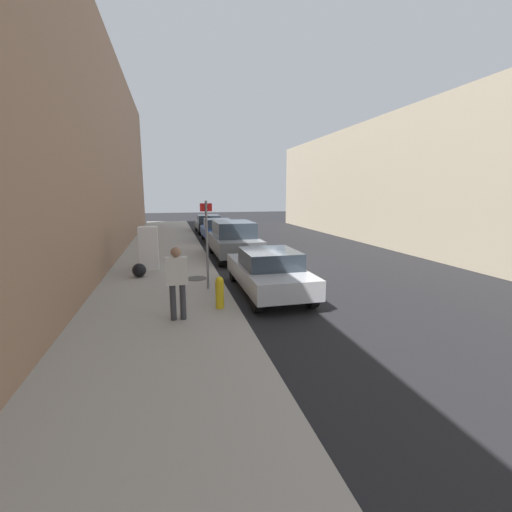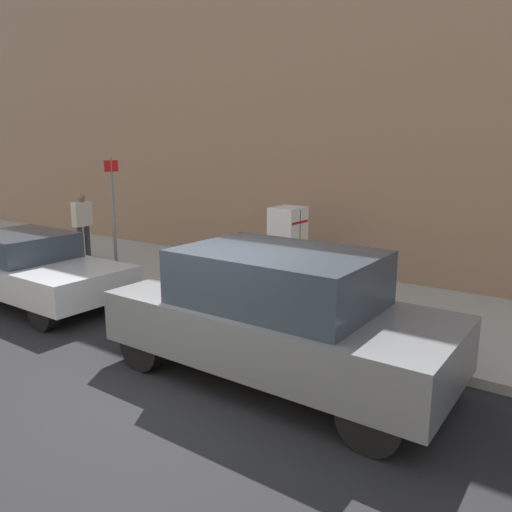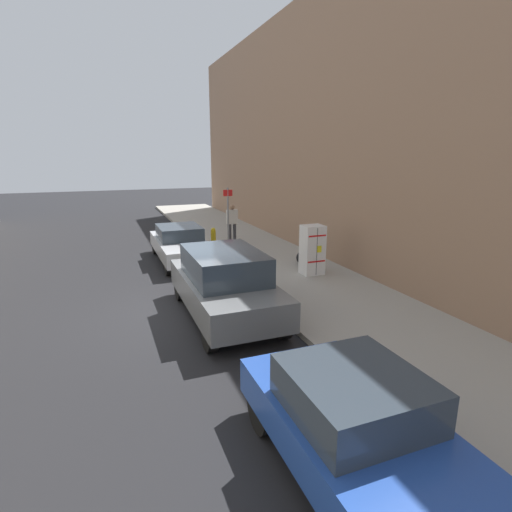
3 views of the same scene
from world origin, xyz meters
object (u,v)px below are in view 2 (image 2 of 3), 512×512
Objects in this scene: discarded_refrigerator at (288,246)px; parked_suv_gray at (278,314)px; pedestrian_walking_far at (82,220)px; fire_hydrant at (61,251)px; parked_sedan_silver at (28,267)px; trash_bag at (250,263)px; street_sign_post at (113,212)px.

parked_suv_gray is at bearing 30.19° from discarded_refrigerator.
parked_suv_gray is (3.72, 2.17, -0.07)m from discarded_refrigerator.
fire_hydrant is at bearing 147.95° from pedestrian_walking_far.
discarded_refrigerator is 1.99× the size of fire_hydrant.
parked_sedan_silver reaches higher than fire_hydrant.
discarded_refrigerator is 5.88m from pedestrian_walking_far.
trash_bag is at bearing -135.58° from pedestrian_walking_far.
street_sign_post reaches higher than trash_bag.
pedestrian_walking_far is at bearing -80.69° from discarded_refrigerator.
parked_sedan_silver is (2.77, 2.04, -0.44)m from pedestrian_walking_far.
street_sign_post is 2.72m from pedestrian_walking_far.
trash_bag is 5.27m from parked_suv_gray.
pedestrian_walking_far is (0.95, -5.80, 0.18)m from discarded_refrigerator.
trash_bag is at bearing 119.89° from fire_hydrant.
street_sign_post is 5.63× the size of trash_bag.
street_sign_post is at bearing 165.83° from parked_sedan_silver.
street_sign_post reaches higher than fire_hydrant.
street_sign_post reaches higher than parked_sedan_silver.
parked_sedan_silver is at bearing 155.57° from pedestrian_walking_far.
pedestrian_walking_far is (1.24, -4.58, 0.77)m from trash_bag.
discarded_refrigerator is 4.31m from parked_suv_gray.
parked_suv_gray is (2.77, 7.96, -0.24)m from pedestrian_walking_far.
street_sign_post reaches higher than pedestrian_walking_far.
discarded_refrigerator reaches higher than fire_hydrant.
discarded_refrigerator is 1.38m from trash_bag.
street_sign_post is 0.59× the size of parked_suv_gray.
pedestrian_walking_far reaches higher than discarded_refrigerator.
pedestrian_walking_far reaches higher than parked_sedan_silver.
parked_suv_gray reaches higher than trash_bag.
parked_sedan_silver is (3.72, -3.76, -0.26)m from discarded_refrigerator.
discarded_refrigerator reaches higher than parked_sedan_silver.
pedestrian_walking_far is at bearing -143.70° from parked_sedan_silver.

